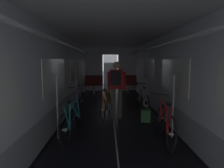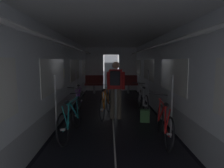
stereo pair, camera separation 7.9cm
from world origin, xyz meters
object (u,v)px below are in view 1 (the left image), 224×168
object	(u,v)px
bench_seat_far_right	(128,82)
bicycle_teal	(72,120)
bicycle_red	(165,123)
bench_seat_far_left	(94,83)
bicycle_orange_in_aisle	(106,104)
bicycle_purple	(80,102)
bicycle_silver	(143,101)
person_cyclist_aisle	(116,85)
backpack_on_floor	(146,116)

from	to	relation	value
bench_seat_far_right	bicycle_teal	bearing A→B (deg)	-107.78
bicycle_red	bench_seat_far_left	bearing A→B (deg)	107.79
bicycle_orange_in_aisle	bicycle_teal	bearing A→B (deg)	-115.70
bench_seat_far_left	bicycle_teal	size ratio (longest dim) A/B	0.58
bicycle_teal	bicycle_orange_in_aisle	world-z (taller)	bicycle_teal
bicycle_purple	bicycle_silver	world-z (taller)	bicycle_purple
bench_seat_far_left	bench_seat_far_right	xyz separation A→B (m)	(1.80, 0.00, 0.00)
bench_seat_far_left	bicycle_teal	bearing A→B (deg)	-90.77
bicycle_silver	person_cyclist_aisle	world-z (taller)	person_cyclist_aisle
bench_seat_far_right	bicycle_silver	xyz separation A→B (m)	(0.10, -3.81, -0.18)
bicycle_silver	backpack_on_floor	xyz separation A→B (m)	(-0.10, -1.03, -0.21)
bicycle_teal	bicycle_red	distance (m)	2.06
bicycle_teal	bicycle_red	world-z (taller)	bicycle_teal
bench_seat_far_left	bicycle_orange_in_aisle	size ratio (longest dim) A/B	0.59
bicycle_teal	person_cyclist_aisle	xyz separation A→B (m)	(1.06, 1.31, 0.63)
bicycle_teal	bicycle_orange_in_aisle	bearing A→B (deg)	64.30
backpack_on_floor	person_cyclist_aisle	bearing A→B (deg)	160.36
bench_seat_far_left	bicycle_teal	world-z (taller)	bench_seat_far_left
bicycle_orange_in_aisle	bench_seat_far_right	bearing A→B (deg)	75.34
bench_seat_far_left	bicycle_orange_in_aisle	xyz separation A→B (m)	(0.68, -4.28, -0.18)
bicycle_silver	bench_seat_far_left	bearing A→B (deg)	116.51
bench_seat_far_right	bicycle_teal	xyz separation A→B (m)	(-1.88, -5.86, -0.19)
bicycle_red	person_cyclist_aisle	size ratio (longest dim) A/B	1.00
bicycle_orange_in_aisle	bicycle_silver	bearing A→B (deg)	21.08
bicycle_purple	backpack_on_floor	size ratio (longest dim) A/B	4.98
bicycle_teal	backpack_on_floor	distance (m)	2.15
bench_seat_far_left	bicycle_teal	distance (m)	5.86
bench_seat_far_right	bicycle_teal	distance (m)	6.15
bench_seat_far_right	person_cyclist_aisle	world-z (taller)	person_cyclist_aisle
bicycle_orange_in_aisle	backpack_on_floor	bearing A→B (deg)	-26.39
bench_seat_far_left	bicycle_silver	distance (m)	4.26
person_cyclist_aisle	bicycle_orange_in_aisle	distance (m)	0.75
person_cyclist_aisle	bicycle_orange_in_aisle	bearing A→B (deg)	139.01
bicycle_teal	bicycle_purple	distance (m)	1.87
bench_seat_far_right	bicycle_orange_in_aisle	world-z (taller)	bench_seat_far_right
bench_seat_far_left	backpack_on_floor	xyz separation A→B (m)	(1.80, -4.84, -0.40)
bicycle_red	person_cyclist_aisle	world-z (taller)	person_cyclist_aisle
bench_seat_far_left	bicycle_orange_in_aisle	bearing A→B (deg)	-80.98
bicycle_red	bicycle_teal	bearing A→B (deg)	172.44
bicycle_purple	person_cyclist_aisle	world-z (taller)	person_cyclist_aisle
backpack_on_floor	bicycle_purple	bearing A→B (deg)	156.73
bicycle_teal	bicycle_red	size ratio (longest dim) A/B	1.00
bicycle_purple	bicycle_orange_in_aisle	size ratio (longest dim) A/B	1.01
bench_seat_far_left	person_cyclist_aisle	xyz separation A→B (m)	(0.99, -4.55, 0.45)
bicycle_silver	bicycle_orange_in_aisle	xyz separation A→B (m)	(-1.22, -0.47, 0.00)
bicycle_red	person_cyclist_aisle	bearing A→B (deg)	121.83
bench_seat_far_left	bench_seat_far_right	bearing A→B (deg)	0.00
bench_seat_far_right	bicycle_teal	world-z (taller)	bench_seat_far_right
bench_seat_far_right	backpack_on_floor	bearing A→B (deg)	-89.97
bicycle_teal	person_cyclist_aisle	bearing A→B (deg)	50.92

